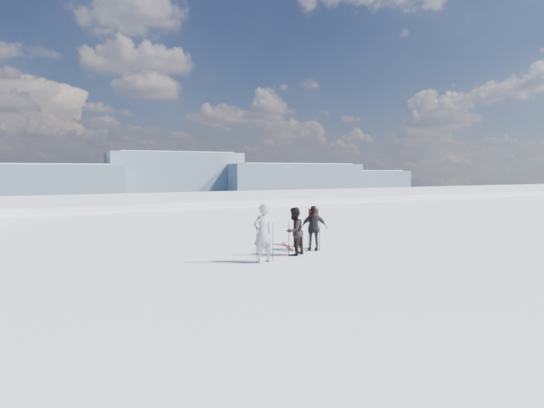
{
  "coord_description": "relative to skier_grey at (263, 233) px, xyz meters",
  "views": [
    {
      "loc": [
        -7.92,
        -9.83,
        2.99
      ],
      "look_at": [
        -1.74,
        3.0,
        1.85
      ],
      "focal_mm": 28.0,
      "sensor_mm": 36.0,
      "label": 1
    }
  ],
  "objects": [
    {
      "name": "skier_dark",
      "position": [
        1.48,
        0.61,
        -0.11
      ],
      "size": [
        1.03,
        0.96,
        1.7
      ],
      "primitive_type": "imported",
      "rotation": [
        0.0,
        0.0,
        3.63
      ],
      "color": "black",
      "rests_on": "ground"
    },
    {
      "name": "skis_loose",
      "position": [
        2.1,
        2.16,
        -0.94
      ],
      "size": [
        0.85,
        1.66,
        0.03
      ],
      "color": "black",
      "rests_on": "ground"
    },
    {
      "name": "far_mountain_range",
      "position": [
        31.9,
        452.27,
        -8.15
      ],
      "size": [
        770.0,
        110.0,
        53.0
      ],
      "color": "slate",
      "rests_on": "ground"
    },
    {
      "name": "ski_poles",
      "position": [
        1.33,
        0.47,
        -0.34
      ],
      "size": [
        3.02,
        1.12,
        1.34
      ],
      "color": "black",
      "rests_on": "ground"
    },
    {
      "name": "skier_pack",
      "position": [
        2.55,
        1.02,
        -0.12
      ],
      "size": [
        1.07,
        0.79,
        1.69
      ],
      "primitive_type": "imported",
      "rotation": [
        0.0,
        0.0,
        2.7
      ],
      "color": "black",
      "rests_on": "ground"
    },
    {
      "name": "skier_grey",
      "position": [
        0.0,
        0.0,
        0.0
      ],
      "size": [
        0.76,
        0.57,
        1.92
      ],
      "primitive_type": "imported",
      "rotation": [
        0.0,
        0.0,
        3.3
      ],
      "color": "#9398A1",
      "rests_on": "ground"
    },
    {
      "name": "lake_basin",
      "position": [
        2.3,
        27.49,
        -7.46
      ],
      "size": [
        820.0,
        820.0,
        71.62
      ],
      "color": "white",
      "rests_on": "ground"
    },
    {
      "name": "backpack",
      "position": [
        2.66,
        1.25,
        0.99
      ],
      "size": [
        0.41,
        0.34,
        0.53
      ],
      "primitive_type": "cube",
      "rotation": [
        0.0,
        0.0,
        2.7
      ],
      "color": "red",
      "rests_on": "skier_pack"
    }
  ]
}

